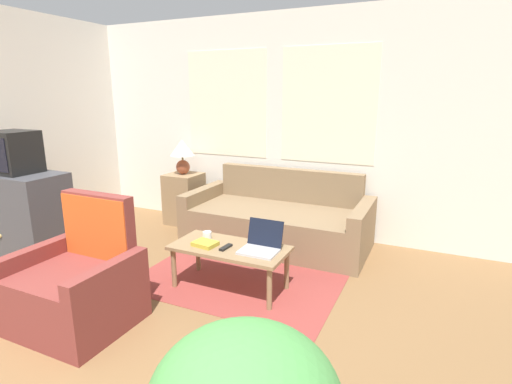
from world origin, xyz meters
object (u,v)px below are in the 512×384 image
armchair (79,287)px  cup_navy (207,235)px  table_lamp (182,152)px  book_red (205,244)px  tv_remote (226,247)px  television (13,152)px  coffee_table (230,251)px  laptop (261,244)px  couch (279,222)px

armchair → cup_navy: bearing=63.5°
table_lamp → book_red: 1.98m
table_lamp → cup_navy: table_lamp is taller
table_lamp → cup_navy: 1.83m
armchair → tv_remote: (0.77, 0.88, 0.12)m
tv_remote → table_lamp: bearing=134.9°
television → tv_remote: 2.39m
coffee_table → laptop: size_ratio=3.24×
book_red → couch: bearing=81.9°
laptop → book_red: bearing=-168.1°
table_lamp → laptop: 2.24m
armchair → coffee_table: size_ratio=0.93×
armchair → cup_navy: (0.50, 1.01, 0.15)m
television → laptop: size_ratio=1.37×
armchair → table_lamp: (-0.66, 2.32, 0.67)m
coffee_table → couch: bearing=91.2°
armchair → tv_remote: armchair is taller
television → coffee_table: television is taller
coffee_table → cup_navy: (-0.27, 0.07, 0.08)m
cup_navy → television: bearing=-169.7°
armchair → book_red: armchair is taller
television → book_red: 2.20m
coffee_table → tv_remote: bearing=-98.3°
armchair → couch: bearing=70.7°
couch → laptop: size_ratio=6.49×
laptop → book_red: laptop is taller
laptop → cup_navy: 0.56m
armchair → table_lamp: 2.50m
armchair → laptop: armchair is taller
table_lamp → laptop: table_lamp is taller
laptop → book_red: (-0.49, -0.10, -0.04)m
table_lamp → armchair: bearing=-74.1°
coffee_table → cup_navy: size_ratio=12.77×
couch → tv_remote: bearing=-89.2°
couch → tv_remote: size_ratio=13.35×
armchair → laptop: bearing=42.3°
television → tv_remote: television is taller
armchair → tv_remote: 1.18m
couch → coffee_table: size_ratio=2.00×
book_red → tv_remote: (0.20, 0.02, -0.01)m
armchair → television: television is taller
television → table_lamp: (0.84, 1.67, -0.17)m
cup_navy → book_red: bearing=-65.7°
couch → book_red: size_ratio=9.34×
armchair → cup_navy: size_ratio=11.81×
laptop → tv_remote: laptop is taller
coffee_table → tv_remote: 0.08m
armchair → table_lamp: bearing=105.9°
couch → laptop: couch is taller
couch → book_red: (-0.18, -1.28, 0.16)m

